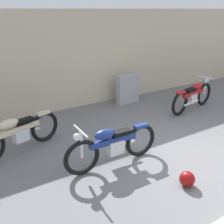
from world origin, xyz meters
name	(u,v)px	position (x,y,z in m)	size (l,w,h in m)	color
ground_plane	(197,161)	(0.00, 0.00, 0.00)	(40.00, 40.00, 0.00)	slate
building_wall	(95,58)	(0.00, 4.31, 1.44)	(18.00, 0.30, 2.88)	beige
stone_marker	(128,89)	(0.83, 3.65, 0.47)	(0.80, 0.20, 0.94)	#9E9EA3
helmet	(187,179)	(-0.77, -0.43, 0.14)	(0.27, 0.27, 0.27)	maroon
motorcycle_red	(193,96)	(2.14, 2.11, 0.44)	(2.03, 0.66, 0.92)	black
motorcycle_blue	(112,145)	(-1.52, 0.81, 0.44)	(2.02, 0.56, 0.91)	black
motorcycle_cream	(17,133)	(-2.96, 2.27, 0.44)	(1.97, 0.84, 0.92)	black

